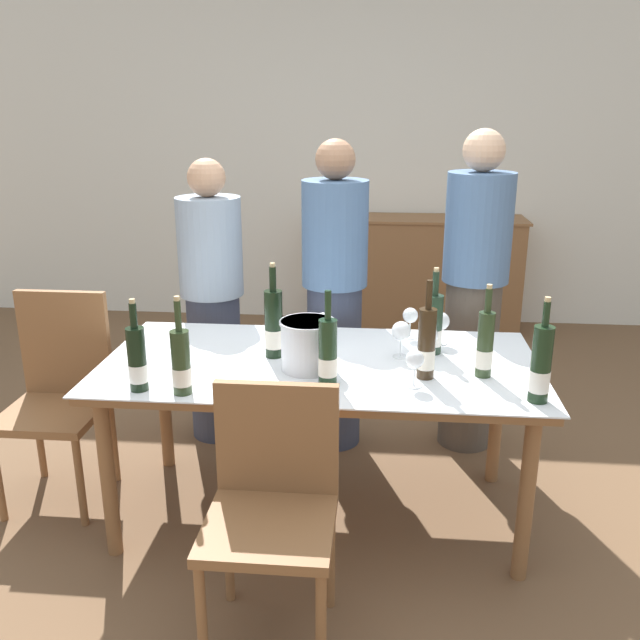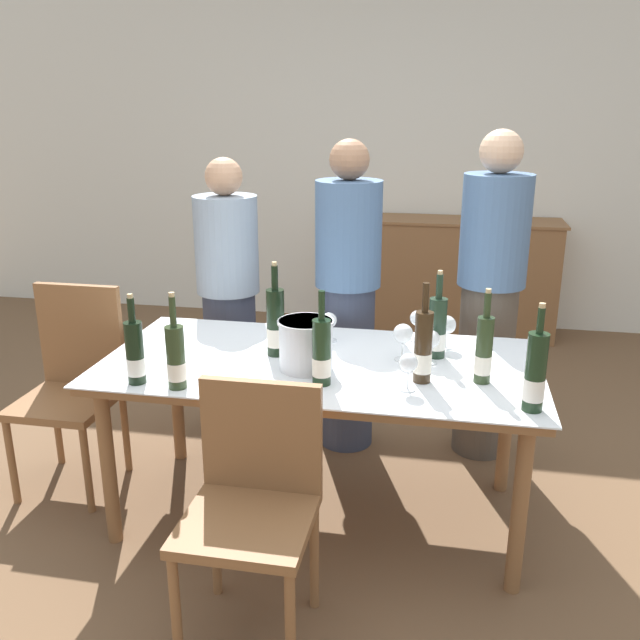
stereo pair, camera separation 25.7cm
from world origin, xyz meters
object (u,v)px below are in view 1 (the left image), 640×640
Objects in this scene: wine_bottle_7 at (274,325)px; chair_near_front at (273,497)px; person_guest_right at (474,295)px; wine_bottle_5 at (427,345)px; wine_bottle_2 at (485,345)px; person_guest_left at (334,300)px; sideboard_cabinet at (419,274)px; wine_bottle_0 at (328,353)px; dining_table at (320,376)px; ice_bucket at (308,344)px; wine_glass_5 at (415,361)px; wine_glass_3 at (401,332)px; wine_bottle_6 at (181,363)px; wine_glass_0 at (440,322)px; wine_glass_2 at (324,321)px; wine_glass_4 at (429,337)px; wine_bottle_3 at (541,366)px; person_host at (213,305)px; wine_bottle_1 at (433,325)px; chair_left_end at (59,385)px; wine_glass_1 at (410,317)px; wine_bottle_4 at (137,360)px.

wine_bottle_7 is 0.47× the size of chair_near_front.
wine_bottle_5 is at bearing -108.09° from person_guest_right.
person_guest_left is (-0.64, 0.79, -0.06)m from wine_bottle_2.
sideboard_cabinet is 2.99m from wine_bottle_0.
ice_bucket reaches higher than dining_table.
wine_bottle_0 is 2.54× the size of wine_glass_5.
wine_glass_3 is 0.94m from chair_near_front.
wine_glass_3 is (0.28, 0.31, -0.01)m from wine_bottle_0.
person_guest_left is at bearing 65.58° from wine_bottle_6.
wine_bottle_7 is at bearing -107.61° from person_guest_left.
dining_table is 12.30× the size of wine_glass_0.
wine_glass_0 is at bearing 0.89° from wine_glass_2.
sideboard_cabinet is 4.37× the size of wine_bottle_0.
wine_glass_5 is 1.00m from person_guest_left.
wine_glass_4 is at bearing -106.95° from wine_glass_0.
wine_bottle_2 is 0.96× the size of wine_bottle_3.
wine_bottle_0 is 1.18m from person_host.
wine_bottle_3 is 1.30m from person_guest_left.
wine_bottle_0 is at bearing 72.32° from chair_near_front.
wine_glass_0 reaches higher than wine_glass_5.
wine_bottle_0 is at bearing -132.60° from wine_glass_0.
wine_bottle_1 is 0.40× the size of chair_left_end.
wine_bottle_1 is 0.72m from person_guest_left.
person_host is at bearing 48.32° from chair_left_end.
wine_glass_1 is (0.42, 0.43, -0.01)m from ice_bucket.
wine_bottle_5 reaches higher than wine_glass_0.
wine_bottle_6 is 0.39× the size of chair_left_end.
ice_bucket is at bearing -134.46° from wine_glass_1.
wine_bottle_2 is at bearing 25.59° from wine_glass_5.
ice_bucket is 0.61× the size of wine_bottle_2.
dining_table is at bearing -11.73° from wine_bottle_7.
wine_bottle_0 reaches higher than wine_glass_2.
wine_bottle_7 is 1.05m from chair_left_end.
person_host reaches higher than wine_bottle_5.
wine_glass_1 is at bearing 11.93° from wine_glass_2.
wine_bottle_2 is 1.16m from wine_bottle_6.
wine_bottle_0 is 2.62× the size of wine_glass_1.
wine_bottle_3 is 0.26× the size of person_host.
wine_bottle_4 is at bearing -140.98° from person_guest_right.
wine_bottle_1 is (0.51, 0.24, 0.02)m from ice_bucket.
wine_bottle_0 is 2.78× the size of wine_glass_2.
wine_glass_2 is at bearing -179.11° from wine_glass_0.
wine_bottle_5 reaches higher than wine_bottle_4.
wine_glass_0 is at bearing 47.40° from wine_bottle_0.
sideboard_cabinet is 2.65m from wine_glass_4.
chair_left_end is (-1.19, -0.17, -0.29)m from wine_glass_2.
wine_bottle_2 is 0.43× the size of chair_near_front.
wine_bottle_3 is at bearing -53.56° from wine_bottle_2.
wine_bottle_6 is (-0.90, -0.24, -0.02)m from wine_bottle_5.
wine_bottle_5 reaches higher than wine_glass_2.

